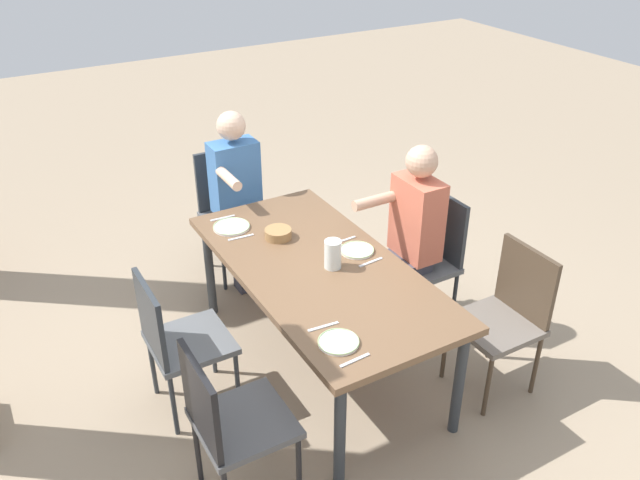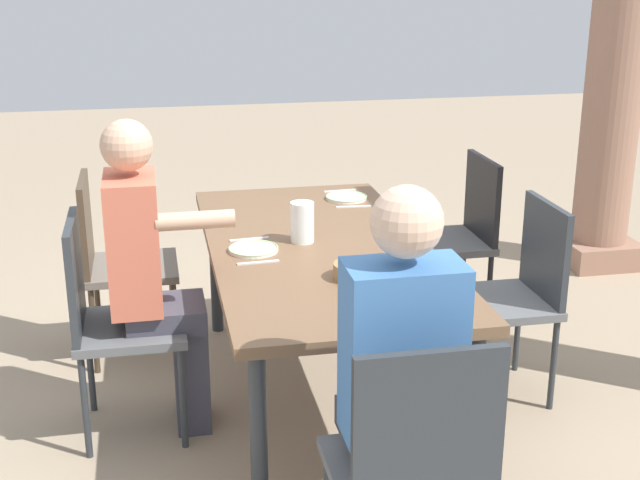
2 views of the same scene
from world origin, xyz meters
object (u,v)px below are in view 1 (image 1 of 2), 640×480
chair_mid_north (175,337)px  plate_1 (357,250)px  diner_man_white (408,237)px  water_pitcher (333,256)px  diner_woman_green (239,196)px  chair_head_east (230,205)px  chair_west_north (228,419)px  plate_2 (231,227)px  plate_0 (339,342)px  dining_table (319,275)px  bread_basket (278,234)px  chair_mid_south (428,252)px  chair_west_south (507,311)px

chair_mid_north → plate_1: (-0.04, -1.16, 0.24)m
diner_man_white → water_pitcher: (-0.13, 0.64, 0.12)m
diner_woman_green → chair_head_east: bearing=-0.8°
chair_west_north → chair_mid_north: (0.75, 0.00, -0.03)m
diner_woman_green → plate_2: diner_woman_green is taller
chair_mid_north → plate_0: chair_mid_north is taller
chair_west_north → plate_2: bearing=-24.3°
dining_table → plate_1: size_ratio=9.09×
bread_basket → plate_2: bearing=37.7°
dining_table → water_pitcher: size_ratio=10.84×
diner_woman_green → water_pitcher: size_ratio=7.57×
chair_head_east → diner_man_white: 1.48m
water_pitcher → bread_basket: size_ratio=1.03×
chair_head_east → diner_man_white: size_ratio=0.72×
diner_man_white → bread_basket: diner_man_white is taller
chair_mid_south → diner_woman_green: bearing=38.9°
chair_west_north → chair_mid_south: (0.75, -1.76, -0.01)m
chair_mid_south → plate_2: size_ratio=3.91×
chair_mid_north → chair_mid_south: 1.76m
diner_woman_green → water_pitcher: diner_woman_green is taller
plate_2 → plate_0: bearing=179.6°
plate_1 → diner_woman_green: bearing=14.1°
diner_woman_green → bread_basket: size_ratio=7.78×
chair_west_north → plate_2: 1.51m
diner_man_white → plate_1: diner_man_white is taller
dining_table → diner_woman_green: (1.17, 0.00, 0.03)m
chair_mid_north → bread_basket: size_ratio=5.25×
chair_head_east → plate_2: bearing=159.0°
plate_2 → dining_table: bearing=-158.9°
diner_man_white → chair_head_east: bearing=28.4°
chair_mid_south → water_pitcher: (-0.12, 0.82, 0.29)m
chair_mid_south → plate_1: (-0.04, 0.60, 0.22)m
dining_table → water_pitcher: 0.16m
diner_man_white → water_pitcher: 0.66m
plate_0 → water_pitcher: size_ratio=1.19×
plate_1 → chair_west_north: bearing=121.3°
chair_mid_north → diner_man_white: bearing=-89.9°
chair_west_south → chair_head_east: size_ratio=0.96×
chair_west_south → plate_2: (1.36, 1.14, 0.23)m
chair_mid_north → chair_mid_south: (-0.00, -1.76, 0.02)m
dining_table → chair_west_north: (-0.68, 0.88, -0.14)m
chair_west_north → plate_1: bearing=-58.7°
chair_mid_north → bread_basket: 0.93m
plate_2 → bread_basket: size_ratio=1.40×
diner_man_white → plate_0: (-0.75, 0.97, 0.05)m
chair_mid_north → plate_0: bearing=-140.8°
bread_basket → chair_west_north: bearing=143.2°
chair_mid_north → water_pitcher: 1.00m
chair_west_south → plate_0: size_ratio=4.40×
diner_woman_green → plate_1: bearing=-165.9°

